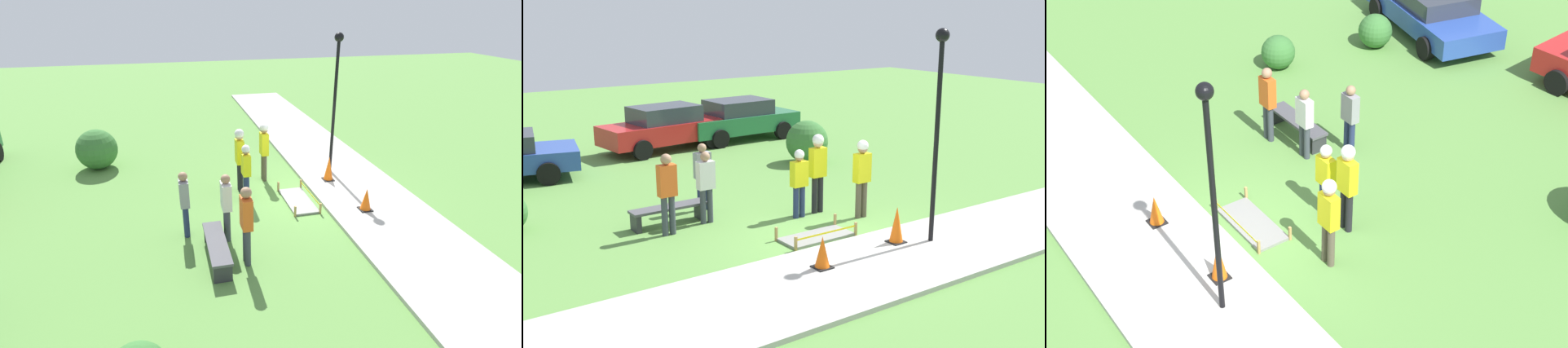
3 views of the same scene
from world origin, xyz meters
The scene contains 16 objects.
ground_plane centered at (0.00, 0.00, 0.00)m, with size 60.00×60.00×0.00m, color #5B8E42.
sidewalk centered at (0.00, -1.41, 0.05)m, with size 28.00×2.82×0.10m.
wet_concrete_patch centered at (-0.29, 0.58, 0.04)m, with size 1.68×0.77×0.31m.
traffic_cone_near_patch centered at (-1.36, -0.98, 0.41)m, with size 0.34×0.34×0.63m.
traffic_cone_far_patch centered at (0.77, -0.78, 0.48)m, with size 0.34×0.34×0.78m.
park_bench centered at (-2.55, 3.26, 0.33)m, with size 1.81×0.44×0.46m.
worker_supervisor centered at (0.86, 2.05, 1.20)m, with size 0.40×0.28×1.96m.
worker_assistant centered at (0.26, 1.99, 0.98)m, with size 0.40×0.24×1.67m.
worker_trainee centered at (1.49, 1.15, 1.15)m, with size 0.40×0.27×1.89m.
bystander_in_orange_shirt centered at (-2.83, 2.64, 1.05)m, with size 0.40×0.24×1.84m.
bystander_in_gray_shirt centered at (-1.75, 2.89, 0.96)m, with size 0.40×0.22×1.70m.
bystander_in_white_shirt centered at (-1.33, 3.84, 0.95)m, with size 0.40×0.22×1.69m.
lamppost_near centered at (1.45, -1.12, 2.94)m, with size 0.28×0.28×4.41m.
parked_car_blue centered at (-5.05, 9.70, 0.73)m, with size 5.05×2.96×1.38m.
shrub_rounded_near centered at (-5.25, 7.79, 0.48)m, with size 0.96×0.96×0.96m.
shrub_rounded_far centered at (-5.74, 4.84, 0.46)m, with size 0.92×0.92×0.92m.
Camera 3 is at (10.60, -5.78, 9.94)m, focal length 55.00 mm.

